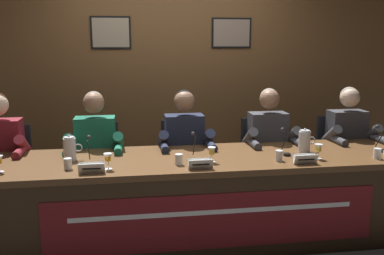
{
  "coord_description": "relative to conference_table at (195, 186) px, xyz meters",
  "views": [
    {
      "loc": [
        -0.49,
        -3.31,
        1.66
      ],
      "look_at": [
        0.0,
        0.0,
        0.98
      ],
      "focal_mm": 38.99,
      "sensor_mm": 36.0,
      "label": 1
    }
  ],
  "objects": [
    {
      "name": "panelist_left",
      "position": [
        -0.82,
        0.54,
        0.2
      ],
      "size": [
        0.51,
        0.48,
        1.23
      ],
      "color": "black",
      "rests_on": "ground_plane"
    },
    {
      "name": "juice_glass_left",
      "position": [
        -0.67,
        -0.13,
        0.3
      ],
      "size": [
        0.06,
        0.06,
        0.12
      ],
      "color": "white",
      "rests_on": "conference_table"
    },
    {
      "name": "conference_table",
      "position": [
        0.0,
        0.0,
        0.0
      ],
      "size": [
        4.4,
        0.87,
        0.73
      ],
      "color": "brown",
      "rests_on": "ground_plane"
    },
    {
      "name": "ground_plane",
      "position": [
        -0.0,
        0.12,
        -0.51
      ],
      "size": [
        12.0,
        12.0,
        0.0
      ],
      "primitive_type": "plane",
      "color": "#4C4742"
    },
    {
      "name": "chair_center",
      "position": [
        -0.0,
        0.74,
        -0.07
      ],
      "size": [
        0.44,
        0.44,
        0.9
      ],
      "color": "black",
      "rests_on": "ground_plane"
    },
    {
      "name": "nameplate_center",
      "position": [
        0.01,
        -0.22,
        0.25
      ],
      "size": [
        0.19,
        0.06,
        0.08
      ],
      "color": "white",
      "rests_on": "conference_table"
    },
    {
      "name": "water_cup_left",
      "position": [
        -0.97,
        -0.08,
        0.25
      ],
      "size": [
        0.06,
        0.06,
        0.08
      ],
      "color": "silver",
      "rests_on": "conference_table"
    },
    {
      "name": "nameplate_left",
      "position": [
        -0.79,
        -0.21,
        0.25
      ],
      "size": [
        0.19,
        0.06,
        0.08
      ],
      "color": "white",
      "rests_on": "conference_table"
    },
    {
      "name": "microphone_center",
      "position": [
        0.0,
        0.03,
        0.29
      ],
      "size": [
        0.06,
        0.17,
        0.22
      ],
      "color": "black",
      "rests_on": "conference_table"
    },
    {
      "name": "water_cup_center",
      "position": [
        -0.14,
        -0.08,
        0.25
      ],
      "size": [
        0.06,
        0.06,
        0.08
      ],
      "color": "silver",
      "rests_on": "conference_table"
    },
    {
      "name": "panelist_center",
      "position": [
        -0.0,
        0.54,
        0.2
      ],
      "size": [
        0.51,
        0.48,
        1.23
      ],
      "color": "black",
      "rests_on": "ground_plane"
    },
    {
      "name": "juice_glass_right",
      "position": [
        1.01,
        -0.09,
        0.3
      ],
      "size": [
        0.06,
        0.06,
        0.12
      ],
      "color": "white",
      "rests_on": "conference_table"
    },
    {
      "name": "microphone_left",
      "position": [
        -0.83,
        0.02,
        0.29
      ],
      "size": [
        0.06,
        0.17,
        0.22
      ],
      "color": "black",
      "rests_on": "conference_table"
    },
    {
      "name": "chair_right",
      "position": [
        0.82,
        0.74,
        -0.07
      ],
      "size": [
        0.44,
        0.44,
        0.9
      ],
      "color": "black",
      "rests_on": "ground_plane"
    },
    {
      "name": "wall_back_panelled",
      "position": [
        -0.0,
        1.69,
        0.79
      ],
      "size": [
        5.6,
        0.14,
        2.6
      ],
      "color": "brown",
      "rests_on": "ground_plane"
    },
    {
      "name": "microphone_right",
      "position": [
        0.79,
        0.08,
        0.29
      ],
      "size": [
        0.06,
        0.17,
        0.22
      ],
      "color": "black",
      "rests_on": "conference_table"
    },
    {
      "name": "nameplate_right",
      "position": [
        0.85,
        -0.21,
        0.25
      ],
      "size": [
        0.19,
        0.06,
        0.08
      ],
      "color": "white",
      "rests_on": "conference_table"
    },
    {
      "name": "panelist_right",
      "position": [
        0.82,
        0.54,
        0.2
      ],
      "size": [
        0.51,
        0.48,
        1.23
      ],
      "color": "black",
      "rests_on": "ground_plane"
    },
    {
      "name": "water_pitcher_right_side",
      "position": [
        0.99,
        0.15,
        0.31
      ],
      "size": [
        0.15,
        0.1,
        0.21
      ],
      "color": "silver",
      "rests_on": "conference_table"
    },
    {
      "name": "water_cup_right",
      "position": [
        0.67,
        -0.09,
        0.25
      ],
      "size": [
        0.06,
        0.06,
        0.08
      ],
      "color": "silver",
      "rests_on": "conference_table"
    },
    {
      "name": "water_pitcher_left_side",
      "position": [
        -0.99,
        0.18,
        0.31
      ],
      "size": [
        0.15,
        0.1,
        0.21
      ],
      "color": "silver",
      "rests_on": "conference_table"
    },
    {
      "name": "water_cup_far_right",
      "position": [
        1.49,
        -0.15,
        0.25
      ],
      "size": [
        0.06,
        0.06,
        0.08
      ],
      "color": "silver",
      "rests_on": "conference_table"
    },
    {
      "name": "chair_left",
      "position": [
        -0.82,
        0.74,
        -0.07
      ],
      "size": [
        0.44,
        0.44,
        0.9
      ],
      "color": "black",
      "rests_on": "ground_plane"
    },
    {
      "name": "microphone_far_right",
      "position": [
        1.67,
        0.07,
        0.29
      ],
      "size": [
        0.06,
        0.17,
        0.22
      ],
      "color": "black",
      "rests_on": "conference_table"
    },
    {
      "name": "chair_far_left",
      "position": [
        -1.64,
        0.74,
        -0.07
      ],
      "size": [
        0.44,
        0.44,
        0.9
      ],
      "color": "black",
      "rests_on": "ground_plane"
    },
    {
      "name": "panelist_far_right",
      "position": [
        1.64,
        0.54,
        0.2
      ],
      "size": [
        0.51,
        0.48,
        1.23
      ],
      "color": "black",
      "rests_on": "ground_plane"
    },
    {
      "name": "juice_glass_center",
      "position": [
        0.13,
        -0.05,
        0.3
      ],
      "size": [
        0.06,
        0.06,
        0.12
      ],
      "color": "white",
      "rests_on": "conference_table"
    },
    {
      "name": "chair_far_right",
      "position": [
        1.64,
        0.74,
        -0.07
      ],
      "size": [
        0.44,
        0.44,
        0.9
      ],
      "color": "black",
      "rests_on": "ground_plane"
    }
  ]
}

